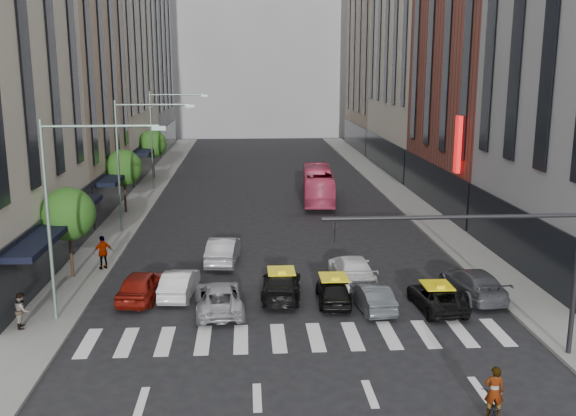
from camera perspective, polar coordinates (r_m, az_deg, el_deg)
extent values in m
plane|color=black|center=(26.65, 1.51, -12.73)|extent=(160.00, 160.00, 0.00)
cube|color=slate|center=(55.94, -13.18, 0.49)|extent=(3.00, 96.00, 0.15)
cube|color=slate|center=(56.87, 10.33, 0.81)|extent=(3.00, 96.00, 0.15)
cube|color=tan|center=(54.07, -20.06, 12.41)|extent=(8.00, 16.00, 24.00)
cube|color=beige|center=(71.86, -16.33, 17.28)|extent=(8.00, 20.00, 36.00)
cube|color=gray|center=(90.30, -13.58, 14.42)|extent=(8.00, 18.00, 30.00)
cube|color=brown|center=(54.56, 17.43, 13.64)|extent=(8.00, 18.00, 26.00)
cube|color=tan|center=(91.12, 8.71, 13.97)|extent=(8.00, 18.00, 28.00)
cube|color=gray|center=(109.24, -2.66, 15.92)|extent=(30.00, 10.00, 36.00)
cylinder|color=black|center=(36.61, -18.75, -3.45)|extent=(0.18, 0.18, 3.15)
sphere|color=#1B4B15|center=(36.15, -18.96, -0.50)|extent=(2.88, 2.88, 2.88)
cylinder|color=black|center=(51.81, -14.30, 1.36)|extent=(0.18, 0.18, 3.15)
sphere|color=#1B4B15|center=(51.49, -14.41, 3.47)|extent=(2.88, 2.88, 2.88)
cylinder|color=black|center=(67.39, -11.88, 3.97)|extent=(0.18, 0.18, 3.15)
sphere|color=#1B4B15|center=(67.14, -11.95, 5.60)|extent=(2.88, 2.88, 2.88)
cylinder|color=gray|center=(30.10, -20.53, -1.19)|extent=(0.16, 0.16, 9.00)
cylinder|color=gray|center=(28.81, -16.37, 7.00)|extent=(5.00, 0.12, 0.12)
cube|color=gray|center=(28.38, -11.39, 6.98)|extent=(0.60, 0.25, 0.18)
cylinder|color=gray|center=(45.37, -14.84, 3.55)|extent=(0.16, 0.16, 9.00)
cylinder|color=gray|center=(44.52, -11.95, 8.98)|extent=(5.00, 0.12, 0.12)
cube|color=gray|center=(44.25, -8.70, 8.95)|extent=(0.60, 0.25, 0.18)
cylinder|color=gray|center=(61.02, -12.03, 5.87)|extent=(0.16, 0.16, 9.00)
cylinder|color=gray|center=(60.39, -9.83, 9.90)|extent=(5.00, 0.12, 0.12)
cube|color=gray|center=(60.19, -7.42, 9.87)|extent=(0.60, 0.25, 0.18)
cylinder|color=black|center=(27.60, 24.16, -6.26)|extent=(0.20, 0.20, 6.00)
cylinder|color=black|center=(24.91, 14.51, -0.79)|extent=(10.00, 0.16, 0.16)
imported|color=black|center=(24.01, 4.18, -2.14)|extent=(0.13, 0.16, 0.80)
cube|color=red|center=(46.76, 14.88, 5.47)|extent=(0.30, 0.70, 4.00)
imported|color=maroon|center=(32.86, -12.90, -6.70)|extent=(2.21, 4.50, 1.48)
imported|color=#BCBCBC|center=(32.97, -9.63, -6.60)|extent=(1.82, 4.22, 1.35)
imported|color=#A2A3A8|center=(30.76, -6.17, -7.93)|extent=(2.61, 4.95, 1.33)
imported|color=black|center=(32.30, -0.60, -6.80)|extent=(2.32, 4.89, 1.38)
imported|color=black|center=(31.62, 4.07, -7.32)|extent=(1.71, 3.93, 1.32)
imported|color=#3C3F43|center=(31.11, 7.43, -7.77)|extent=(1.80, 4.03, 1.28)
imported|color=black|center=(31.66, 13.05, -7.74)|extent=(2.24, 4.34, 1.17)
imported|color=#424349|center=(33.68, 16.10, -6.44)|extent=(2.47, 5.13, 1.44)
imported|color=#A8A9AE|center=(38.07, -5.76, -3.73)|extent=(2.09, 4.82, 1.54)
imported|color=white|center=(34.63, 5.70, -5.44)|extent=(2.13, 5.11, 1.48)
imported|color=#CE3C62|center=(55.13, 2.69, 2.08)|extent=(3.21, 10.45, 2.87)
imported|color=black|center=(22.76, 17.74, -16.69)|extent=(0.96, 1.89, 0.95)
imported|color=gray|center=(22.15, 17.97, -13.65)|extent=(0.70, 0.52, 1.73)
imported|color=gray|center=(30.63, -22.58, -8.38)|extent=(0.75, 0.88, 1.59)
imported|color=gray|center=(37.67, -16.11, -3.81)|extent=(1.20, 1.00, 1.92)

